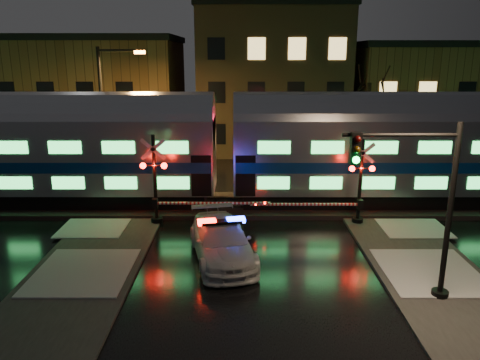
# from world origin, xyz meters

# --- Properties ---
(ground) EXTENTS (120.00, 120.00, 0.00)m
(ground) POSITION_xyz_m (0.00, 0.00, 0.00)
(ground) COLOR black
(ground) RESTS_ON ground
(ballast) EXTENTS (90.00, 4.20, 0.24)m
(ballast) POSITION_xyz_m (0.00, 5.00, 0.12)
(ballast) COLOR black
(ballast) RESTS_ON ground
(sidewalk_left) EXTENTS (4.00, 20.00, 0.12)m
(sidewalk_left) POSITION_xyz_m (-6.50, -6.00, 0.06)
(sidewalk_left) COLOR #2D2D2D
(sidewalk_left) RESTS_ON ground
(sidewalk_right) EXTENTS (4.00, 20.00, 0.12)m
(sidewalk_right) POSITION_xyz_m (6.50, -6.00, 0.06)
(sidewalk_right) COLOR #2D2D2D
(sidewalk_right) RESTS_ON ground
(building_left) EXTENTS (14.00, 10.00, 9.00)m
(building_left) POSITION_xyz_m (-13.00, 22.00, 4.50)
(building_left) COLOR brown
(building_left) RESTS_ON ground
(building_mid) EXTENTS (12.00, 11.00, 11.50)m
(building_mid) POSITION_xyz_m (2.00, 22.50, 5.75)
(building_mid) COLOR brown
(building_mid) RESTS_ON ground
(building_right) EXTENTS (12.00, 10.00, 8.50)m
(building_right) POSITION_xyz_m (15.00, 22.00, 4.25)
(building_right) COLOR brown
(building_right) RESTS_ON ground
(train) EXTENTS (51.00, 3.12, 5.92)m
(train) POSITION_xyz_m (-1.45, 5.00, 3.38)
(train) COLOR black
(train) RESTS_ON ballast
(police_car) EXTENTS (3.23, 5.68, 1.72)m
(police_car) POSITION_xyz_m (-1.35, -1.62, 0.78)
(police_car) COLOR silver
(police_car) RESTS_ON ground
(crossing_signal_right) EXTENTS (5.91, 0.66, 4.18)m
(crossing_signal_right) POSITION_xyz_m (4.73, 2.31, 1.73)
(crossing_signal_right) COLOR black
(crossing_signal_right) RESTS_ON ground
(crossing_signal_left) EXTENTS (6.21, 0.67, 4.39)m
(crossing_signal_left) POSITION_xyz_m (-4.32, 2.31, 1.82)
(crossing_signal_left) COLOR black
(crossing_signal_left) RESTS_ON ground
(traffic_light) EXTENTS (3.88, 0.70, 6.00)m
(traffic_light) POSITION_xyz_m (5.18, -4.83, 3.19)
(traffic_light) COLOR black
(traffic_light) RESTS_ON ground
(streetlight) EXTENTS (2.82, 0.30, 8.43)m
(streetlight) POSITION_xyz_m (-8.57, 9.00, 4.86)
(streetlight) COLOR black
(streetlight) RESTS_ON ground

